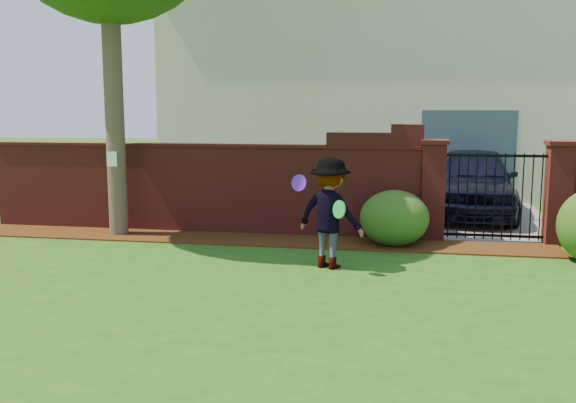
% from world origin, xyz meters
% --- Properties ---
extents(ground, '(80.00, 80.00, 0.01)m').
position_xyz_m(ground, '(0.00, 0.00, -0.01)').
color(ground, '#225214').
rests_on(ground, ground).
extents(mulch_bed, '(11.10, 1.08, 0.03)m').
position_xyz_m(mulch_bed, '(-0.95, 3.34, 0.01)').
color(mulch_bed, '#361D09').
rests_on(mulch_bed, ground).
extents(brick_wall, '(8.70, 0.31, 2.16)m').
position_xyz_m(brick_wall, '(-2.01, 4.00, 0.93)').
color(brick_wall, maroon).
rests_on(brick_wall, ground).
extents(pillar_left, '(0.50, 0.50, 1.88)m').
position_xyz_m(pillar_left, '(2.40, 4.00, 0.96)').
color(pillar_left, maroon).
rests_on(pillar_left, ground).
extents(pillar_right, '(0.50, 0.50, 1.88)m').
position_xyz_m(pillar_right, '(4.60, 4.00, 0.96)').
color(pillar_right, maroon).
rests_on(pillar_right, ground).
extents(iron_gate, '(1.78, 0.03, 1.60)m').
position_xyz_m(iron_gate, '(3.50, 4.00, 0.85)').
color(iron_gate, black).
rests_on(iron_gate, ground).
extents(driveway, '(3.20, 8.00, 0.01)m').
position_xyz_m(driveway, '(3.50, 8.00, 0.01)').
color(driveway, slate).
rests_on(driveway, ground).
extents(house, '(12.40, 6.40, 6.30)m').
position_xyz_m(house, '(1.00, 12.00, 3.16)').
color(house, beige).
rests_on(house, ground).
extents(car, '(2.26, 4.76, 1.57)m').
position_xyz_m(car, '(3.42, 6.74, 0.79)').
color(car, black).
rests_on(car, ground).
extents(paper_notice, '(0.20, 0.01, 0.28)m').
position_xyz_m(paper_notice, '(-3.60, 3.21, 1.50)').
color(paper_notice, white).
rests_on(paper_notice, tree).
extents(shrub_left, '(1.23, 1.23, 1.01)m').
position_xyz_m(shrub_left, '(1.70, 3.34, 0.51)').
color(shrub_left, '#1D4E17').
rests_on(shrub_left, ground).
extents(man, '(1.27, 1.03, 1.71)m').
position_xyz_m(man, '(0.72, 1.57, 0.85)').
color(man, gray).
rests_on(man, ground).
extents(frisbee_purple, '(0.27, 0.17, 0.26)m').
position_xyz_m(frisbee_purple, '(0.26, 1.56, 1.32)').
color(frisbee_purple, '#6421D0').
rests_on(frisbee_purple, man).
extents(frisbee_green, '(0.23, 0.24, 0.27)m').
position_xyz_m(frisbee_green, '(0.92, 1.22, 0.98)').
color(frisbee_green, green).
rests_on(frisbee_green, man).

